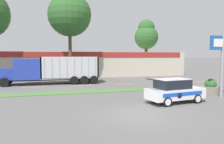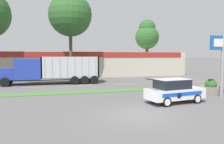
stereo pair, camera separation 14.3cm
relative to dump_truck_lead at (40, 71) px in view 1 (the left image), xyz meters
The scene contains 15 objects.
ground_plane 17.15m from the dump_truck_lead, 67.88° to the right, with size 600.00×600.00×0.00m, color #5B5959.
grass_verge 9.67m from the dump_truck_lead, 47.63° to the right, with size 120.00×1.70×0.06m, color #477538.
centre_line_3 2.81m from the dump_truck_lead, 107.23° to the right, with size 2.40×0.14×0.01m, color yellow.
centre_line_4 5.45m from the dump_truck_lead, 24.97° to the right, with size 2.40×0.14×0.01m, color yellow.
centre_line_5 10.48m from the dump_truck_lead, 12.25° to the right, with size 2.40×0.14×0.01m, color yellow.
centre_line_6 15.76m from the dump_truck_lead, ahead, with size 2.40×0.14×0.01m, color yellow.
centre_line_7 21.10m from the dump_truck_lead, ahead, with size 2.40×0.14×0.01m, color yellow.
dump_truck_lead is the anchor object (origin of this frame).
rally_car 16.83m from the dump_truck_lead, 52.98° to the right, with size 4.57×2.34×1.84m.
store_sign_post 19.73m from the dump_truck_lead, 39.89° to the right, with size 2.45×0.28×5.22m.
stone_planter 18.88m from the dump_truck_lead, 35.18° to the right, with size 1.90×1.90×1.38m.
traffic_cone 16.89m from the dump_truck_lead, 43.51° to the right, with size 0.43×0.43×0.56m.
store_building_backdrop 13.26m from the dump_truck_lead, 67.91° to the left, with size 37.94×12.10×4.11m.
tree_behind_left 21.03m from the dump_truck_lead, 27.53° to the left, with size 4.28×4.28×10.03m.
tree_behind_right 10.12m from the dump_truck_lead, 47.88° to the left, with size 6.14×6.14×13.89m.
Camera 1 is at (-4.94, -11.83, 3.50)m, focal length 35.00 mm.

